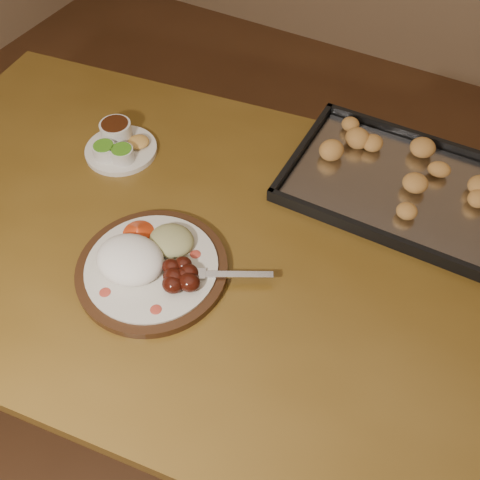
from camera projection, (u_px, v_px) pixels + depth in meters
The scene contains 5 objects.
ground at pixel (219, 387), 1.69m from camera, with size 4.00×4.00×0.00m, color brown.
dining_table at pixel (206, 264), 1.18m from camera, with size 1.61×1.09×0.75m.
dinner_plate at pixel (150, 263), 1.04m from camera, with size 0.37×0.30×0.07m.
condiment_saucer at pixel (119, 144), 1.25m from camera, with size 0.17×0.17×0.06m.
baking_tray at pixel (396, 182), 1.18m from camera, with size 0.47×0.35×0.05m.
Camera 1 is at (0.39, -0.58, 1.61)m, focal length 40.00 mm.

